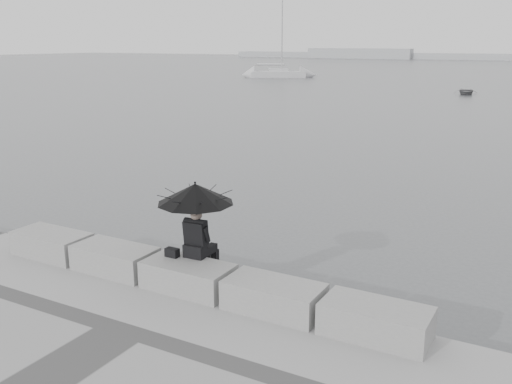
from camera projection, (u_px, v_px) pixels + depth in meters
The scene contains 10 objects.
ground at pixel (204, 305), 10.60m from camera, with size 360.00×360.00×0.00m, color #4C4F52.
stone_block_far_left at pixel (52, 244), 11.63m from camera, with size 1.60×0.80×0.50m, color gray.
stone_block_left at pixel (115, 259), 10.83m from camera, with size 1.60×0.80×0.50m, color gray.
stone_block_centre at pixel (188, 276), 10.03m from camera, with size 1.60×0.80×0.50m, color gray.
stone_block_right at pixel (274, 297), 9.23m from camera, with size 1.60×0.80×0.50m, color gray.
stone_block_far_right at pixel (376, 321), 8.43m from camera, with size 1.60×0.80×0.50m, color gray.
seated_person at pixel (195, 201), 10.02m from camera, with size 1.37×1.37×1.39m.
bag at pixel (172, 253), 10.25m from camera, with size 0.25×0.14×0.16m, color black.
sailboat_left at pixel (278, 73), 77.34m from camera, with size 7.53×5.69×12.90m.
dinghy at pixel (466, 92), 52.55m from camera, with size 2.98×1.26×0.50m, color slate.
Camera 1 is at (5.58, -8.00, 4.76)m, focal length 40.00 mm.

